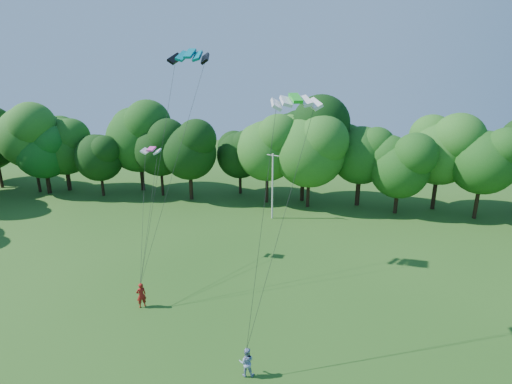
# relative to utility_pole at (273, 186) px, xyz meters

# --- Properties ---
(utility_pole) EXTENTS (1.43, 0.63, 7.53)m
(utility_pole) POSITION_rel_utility_pole_xyz_m (0.00, 0.00, 0.00)
(utility_pole) COLOR beige
(utility_pole) RESTS_ON ground
(kite_flyer_left) EXTENTS (0.82, 0.80, 1.89)m
(kite_flyer_left) POSITION_rel_utility_pole_xyz_m (-6.24, -19.55, -2.95)
(kite_flyer_left) COLOR maroon
(kite_flyer_left) RESTS_ON ground
(kite_flyer_right) EXTENTS (0.94, 0.79, 1.74)m
(kite_flyer_right) POSITION_rel_utility_pole_xyz_m (2.61, -24.57, -3.02)
(kite_flyer_right) COLOR #8EA0C5
(kite_flyer_right) RESTS_ON ground
(kite_teal) EXTENTS (3.10, 1.42, 0.79)m
(kite_teal) POSITION_rel_utility_pole_xyz_m (-4.60, -11.91, 13.59)
(kite_teal) COLOR #047183
(kite_teal) RESTS_ON ground
(kite_green) EXTENTS (2.98, 2.14, 0.52)m
(kite_green) POSITION_rel_utility_pole_xyz_m (4.43, -19.97, 10.93)
(kite_green) COLOR green
(kite_green) RESTS_ON ground
(kite_pink) EXTENTS (1.68, 0.82, 0.31)m
(kite_pink) POSITION_rel_utility_pole_xyz_m (-8.60, -11.52, 6.00)
(kite_pink) COLOR #FF46B9
(kite_pink) RESTS_ON ground
(tree_back_west) EXTENTS (7.96, 7.96, 11.58)m
(tree_back_west) POSITION_rel_utility_pole_xyz_m (-31.67, 3.42, 3.34)
(tree_back_west) COLOR #372516
(tree_back_west) RESTS_ON ground
(tree_back_center) EXTENTS (9.75, 9.75, 14.18)m
(tree_back_center) POSITION_rel_utility_pole_xyz_m (2.74, 7.19, 4.96)
(tree_back_center) COLOR black
(tree_back_center) RESTS_ON ground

